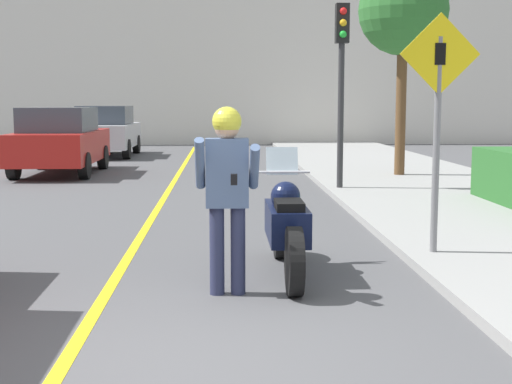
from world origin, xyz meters
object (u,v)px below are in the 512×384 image
(person_biker, at_px, (227,180))
(traffic_light, at_px, (342,61))
(parked_car_silver, at_px, (106,131))
(motorcycle, at_px, (287,227))
(street_tree, at_px, (403,12))
(crossing_sign, at_px, (438,110))
(parked_car_red, at_px, (60,140))

(person_biker, bearing_deg, traffic_light, 72.86)
(person_biker, bearing_deg, parked_car_silver, 102.70)
(motorcycle, bearing_deg, person_biker, -129.74)
(motorcycle, height_order, person_biker, person_biker)
(traffic_light, height_order, parked_car_silver, traffic_light)
(person_biker, height_order, street_tree, street_tree)
(traffic_light, height_order, street_tree, street_tree)
(crossing_sign, relative_size, traffic_light, 0.75)
(parked_car_red, bearing_deg, traffic_light, -32.16)
(motorcycle, xyz_separation_m, traffic_light, (1.68, 6.73, 2.11))
(street_tree, xyz_separation_m, parked_car_red, (-8.27, 1.57, -3.02))
(person_biker, distance_m, parked_car_silver, 17.86)
(traffic_light, bearing_deg, parked_car_silver, 122.12)
(parked_car_silver, bearing_deg, person_biker, -77.30)
(street_tree, bearing_deg, crossing_sign, -101.46)
(motorcycle, relative_size, person_biker, 1.30)
(crossing_sign, relative_size, parked_car_red, 0.64)
(traffic_light, bearing_deg, street_tree, 53.65)
(traffic_light, xyz_separation_m, parked_car_silver, (-6.24, 9.94, -1.77))
(parked_car_red, bearing_deg, street_tree, -10.75)
(street_tree, height_order, parked_car_silver, street_tree)
(motorcycle, distance_m, parked_car_silver, 17.28)
(parked_car_silver, bearing_deg, parked_car_red, -92.02)
(crossing_sign, height_order, traffic_light, traffic_light)
(motorcycle, xyz_separation_m, crossing_sign, (1.75, 0.55, 1.22))
(motorcycle, bearing_deg, crossing_sign, 17.57)
(motorcycle, bearing_deg, parked_car_silver, 105.29)
(person_biker, relative_size, parked_car_silver, 0.42)
(crossing_sign, distance_m, parked_car_silver, 17.33)
(person_biker, xyz_separation_m, street_tree, (4.14, 9.97, 2.77))
(motorcycle, relative_size, street_tree, 0.48)
(motorcycle, height_order, street_tree, street_tree)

